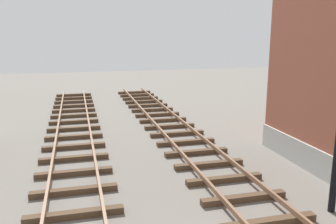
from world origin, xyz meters
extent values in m
cube|color=#4C3826|center=(1.39, 2.68, 0.09)|extent=(2.50, 0.24, 0.18)
cube|color=#4C3826|center=(1.39, 4.02, 0.09)|extent=(2.50, 0.24, 0.18)
cube|color=#4C3826|center=(1.39, 5.37, 0.09)|extent=(2.50, 0.24, 0.18)
cube|color=#4C3826|center=(1.39, 6.71, 0.09)|extent=(2.50, 0.24, 0.18)
cube|color=#4C3826|center=(1.39, 8.05, 0.09)|extent=(2.50, 0.24, 0.18)
cube|color=#4C3826|center=(1.39, 9.39, 0.09)|extent=(2.50, 0.24, 0.18)
cube|color=#4C3826|center=(1.39, 10.73, 0.09)|extent=(2.50, 0.24, 0.18)
cube|color=#4C3826|center=(1.39, 12.07, 0.09)|extent=(2.50, 0.24, 0.18)
cube|color=#4C3826|center=(1.39, 13.41, 0.09)|extent=(2.50, 0.24, 0.18)
cube|color=#4C3826|center=(1.39, 14.76, 0.09)|extent=(2.50, 0.24, 0.18)
cube|color=#4C3826|center=(1.39, 16.10, 0.09)|extent=(2.50, 0.24, 0.18)
cube|color=#4C3826|center=(1.39, 17.44, 0.09)|extent=(2.50, 0.24, 0.18)
cube|color=#4C3826|center=(1.39, 18.78, 0.09)|extent=(2.50, 0.24, 0.18)
cube|color=#4C3826|center=(1.39, 20.12, 0.09)|extent=(2.50, 0.24, 0.18)
cube|color=#4C3826|center=(1.39, 21.46, 0.09)|extent=(2.50, 0.24, 0.18)
cube|color=#4C3826|center=(1.39, 22.80, 0.09)|extent=(2.50, 0.24, 0.18)
cube|color=#4C3826|center=(-3.18, 4.27, 0.09)|extent=(2.50, 0.24, 0.18)
cube|color=#4C3826|center=(-3.18, 5.69, 0.09)|extent=(2.50, 0.24, 0.18)
cube|color=#4C3826|center=(-3.18, 7.11, 0.09)|extent=(2.50, 0.24, 0.18)
cube|color=#4C3826|center=(-3.18, 8.54, 0.09)|extent=(2.50, 0.24, 0.18)
cube|color=#4C3826|center=(-3.18, 9.96, 0.09)|extent=(2.50, 0.24, 0.18)
cube|color=#4C3826|center=(-3.18, 11.38, 0.09)|extent=(2.50, 0.24, 0.18)
cube|color=#4C3826|center=(-3.18, 12.80, 0.09)|extent=(2.50, 0.24, 0.18)
cube|color=#4C3826|center=(-3.18, 14.23, 0.09)|extent=(2.50, 0.24, 0.18)
cube|color=#4C3826|center=(-3.18, 15.65, 0.09)|extent=(2.50, 0.24, 0.18)
cube|color=#4C3826|center=(-3.18, 17.07, 0.09)|extent=(2.50, 0.24, 0.18)
cube|color=#4C3826|center=(-3.18, 18.50, 0.09)|extent=(2.50, 0.24, 0.18)
cube|color=#4C3826|center=(-3.18, 19.92, 0.09)|extent=(2.50, 0.24, 0.18)
cube|color=#4C3826|center=(-3.18, 21.34, 0.09)|extent=(2.50, 0.24, 0.18)
cube|color=#4C3826|center=(-3.18, 22.76, 0.09)|extent=(2.50, 0.24, 0.18)
camera|label=1|loc=(-2.95, -4.25, 4.57)|focal=37.84mm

